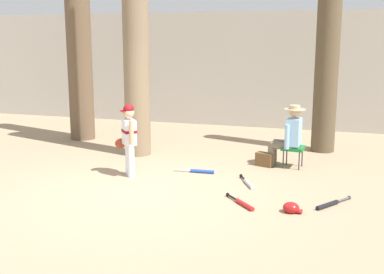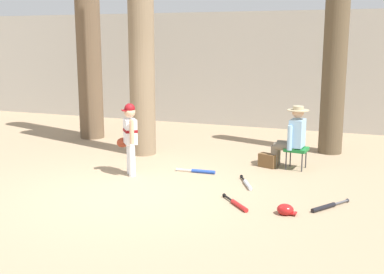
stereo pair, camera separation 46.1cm
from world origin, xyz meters
name	(u,v)px [view 1 (the left image)]	position (x,y,z in m)	size (l,w,h in m)	color
ground_plane	(136,194)	(0.00, 0.00, 0.00)	(60.00, 60.00, 0.00)	#9E8466
concrete_back_wall	(232,70)	(0.00, 6.68, 1.57)	(18.00, 0.36, 3.15)	#ADA89E
tree_near_player	(136,26)	(-1.07, 2.53, 2.68)	(0.86, 0.86, 6.25)	#7F6B51
tree_behind_spectator	(327,70)	(2.66, 4.05, 1.78)	(0.81, 0.81, 4.36)	brown
young_ballplayer	(129,135)	(-0.55, 0.96, 0.74)	(0.54, 0.49, 1.31)	white
folding_stool	(293,149)	(2.19, 2.43, 0.36)	(0.44, 0.44, 0.41)	#196B2D
seated_spectator	(289,134)	(2.09, 2.44, 0.64)	(0.67, 0.54, 1.20)	#6B6051
handbag_beside_stool	(265,159)	(1.67, 2.37, 0.13)	(0.34, 0.18, 0.26)	brown
tree_far_left	(79,51)	(-3.05, 3.66, 2.13)	(0.88, 0.88, 5.13)	brown
bat_aluminum_silver	(248,183)	(1.60, 1.04, 0.03)	(0.39, 0.69, 0.07)	#B7BCC6
bat_black_composite	(330,204)	(2.96, 0.35, 0.03)	(0.49, 0.69, 0.07)	black
bat_blue_youth	(199,171)	(0.59, 1.51, 0.03)	(0.75, 0.10, 0.07)	#2347AD
bat_red_barrel	(243,203)	(1.72, -0.01, 0.03)	(0.55, 0.60, 0.07)	red
batting_helmet_red	(291,208)	(2.44, -0.08, 0.07)	(0.28, 0.21, 0.16)	#A81919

